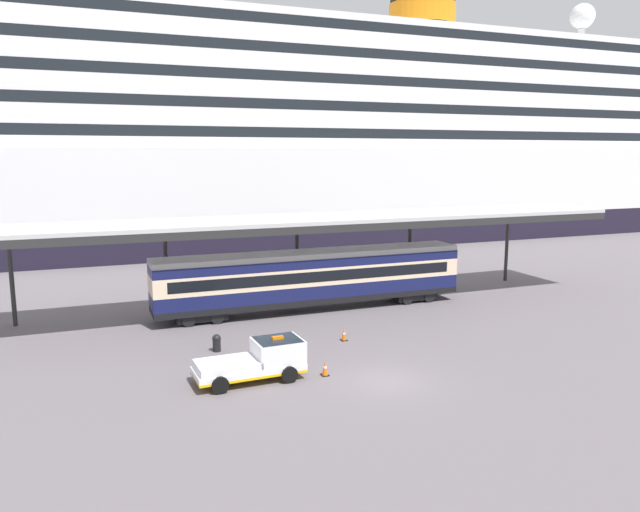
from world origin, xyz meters
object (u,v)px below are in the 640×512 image
(train_carriage, at_px, (312,277))
(traffic_cone_near, at_px, (325,368))
(cruise_ship, at_px, (328,144))
(service_truck, at_px, (259,359))
(quay_bollard, at_px, (217,342))
(traffic_cone_mid, at_px, (344,334))

(train_carriage, xyz_separation_m, traffic_cone_near, (-3.91, -12.07, -1.94))
(cruise_ship, height_order, traffic_cone_near, cruise_ship)
(service_truck, xyz_separation_m, quay_bollard, (-1.05, 4.88, -0.47))
(traffic_cone_mid, bearing_deg, train_carriage, 83.85)
(cruise_ship, xyz_separation_m, train_carriage, (-15.54, -35.07, -9.63))
(service_truck, relative_size, traffic_cone_mid, 7.19)
(cruise_ship, height_order, quay_bollard, cruise_ship)
(cruise_ship, distance_m, service_truck, 52.75)
(service_truck, bearing_deg, quay_bollard, 102.13)
(train_carriage, relative_size, traffic_cone_near, 29.20)
(train_carriage, xyz_separation_m, quay_bollard, (-8.05, -6.48, -1.79))
(service_truck, distance_m, quay_bollard, 5.01)
(traffic_cone_near, relative_size, quay_bollard, 0.77)
(cruise_ship, bearing_deg, traffic_cone_mid, -111.09)
(traffic_cone_near, bearing_deg, train_carriage, 72.05)
(train_carriage, bearing_deg, quay_bollard, -141.18)
(service_truck, xyz_separation_m, traffic_cone_mid, (6.22, 4.10, -0.63))
(traffic_cone_near, bearing_deg, quay_bollard, 126.52)
(cruise_ship, height_order, train_carriage, cruise_ship)
(service_truck, distance_m, traffic_cone_near, 3.23)
(cruise_ship, relative_size, quay_bollard, 151.24)
(traffic_cone_near, distance_m, quay_bollard, 6.96)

